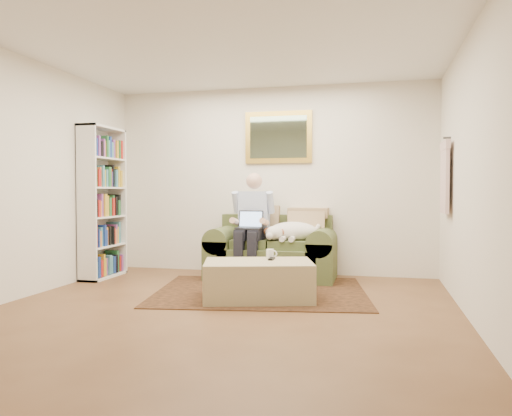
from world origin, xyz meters
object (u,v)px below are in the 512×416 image
at_px(seated_man, 251,226).
at_px(laptop, 250,224).
at_px(ottoman, 258,281).
at_px(sleeping_dog, 293,231).
at_px(coffee_mug, 270,254).
at_px(bookshelf, 103,202).
at_px(sofa, 272,257).

bearing_deg(seated_man, laptop, -90.00).
height_order(seated_man, ottoman, seated_man).
xyz_separation_m(sleeping_dog, ottoman, (-0.17, -1.23, -0.43)).
xyz_separation_m(laptop, sleeping_dog, (0.54, 0.13, -0.10)).
distance_m(coffee_mug, bookshelf, 2.53).
xyz_separation_m(seated_man, bookshelf, (-1.96, -0.30, 0.30)).
xyz_separation_m(laptop, coffee_mug, (0.44, -0.83, -0.27)).
bearing_deg(coffee_mug, sofa, 100.40).
xyz_separation_m(sofa, seated_man, (-0.25, -0.15, 0.41)).
relative_size(sleeping_dog, ottoman, 0.61).
bearing_deg(sofa, bookshelf, -168.57).
relative_size(seated_man, laptop, 4.33).
xyz_separation_m(laptop, ottoman, (0.37, -1.10, -0.52)).
height_order(laptop, bookshelf, bookshelf).
distance_m(seated_man, ottoman, 1.31).
height_order(laptop, sleeping_dog, laptop).
xyz_separation_m(sleeping_dog, coffee_mug, (-0.10, -0.96, -0.17)).
bearing_deg(bookshelf, coffee_mug, -13.97).
height_order(sofa, coffee_mug, sofa).
bearing_deg(bookshelf, laptop, 6.72).
relative_size(seated_man, sleeping_dog, 2.04).
distance_m(laptop, sleeping_dog, 0.57).
xyz_separation_m(ottoman, bookshelf, (-2.33, 0.87, 0.80)).
bearing_deg(bookshelf, seated_man, 8.56).
bearing_deg(coffee_mug, ottoman, -104.35).
bearing_deg(sleeping_dog, seated_man, -172.87).
xyz_separation_m(sofa, sleeping_dog, (0.30, -0.08, 0.35)).
relative_size(ottoman, bookshelf, 0.56).
relative_size(laptop, ottoman, 0.29).
bearing_deg(sofa, ottoman, -84.63).
relative_size(sofa, seated_man, 1.19).
bearing_deg(bookshelf, ottoman, -20.34).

